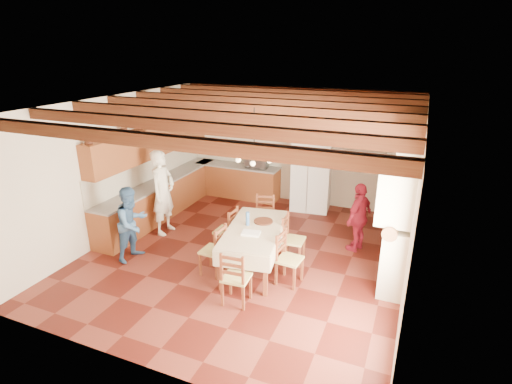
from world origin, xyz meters
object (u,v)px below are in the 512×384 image
hutch (403,189)px  microwave (257,161)px  refrigerator (312,173)px  chair_right_near (290,259)px  person_woman_blue (132,223)px  dining_table (254,232)px  chair_right_far (294,239)px  chair_left_near (213,250)px  person_man (163,193)px  chair_end_near (236,277)px  chair_left_far (226,230)px  person_woman_red (359,217)px  chair_end_far (265,218)px

hutch → microwave: bearing=169.3°
refrigerator → microwave: refrigerator is taller
chair_right_near → microwave: microwave is taller
person_woman_blue → dining_table: bearing=-69.3°
hutch → chair_right_near: (-1.63, -2.76, -0.60)m
chair_right_far → chair_left_near: bearing=125.1°
chair_right_near → person_man: 3.36m
dining_table → person_man: person_man is taller
chair_right_near → chair_end_near: 1.07m
chair_left_far → person_woman_red: size_ratio=0.67×
person_woman_blue → person_woman_red: bearing=-55.5°
chair_left_far → chair_right_far: bearing=97.1°
chair_end_far → person_man: bearing=177.7°
chair_right_far → chair_end_near: bearing=161.5°
chair_left_far → chair_right_far: size_ratio=1.00×
hutch → chair_end_near: size_ratio=2.26×
chair_end_far → person_woman_red: person_woman_red is taller
chair_left_near → person_woman_blue: 1.72m
chair_left_near → person_woman_red: size_ratio=0.67×
chair_left_near → person_man: bearing=-119.2°
person_woman_blue → refrigerator: bearing=-25.9°
chair_right_far → chair_end_near: same height
chair_end_far → chair_right_far: bearing=-56.3°
hutch → chair_left_near: (-3.01, -2.99, -0.60)m
chair_left_far → chair_right_far: (1.38, 0.14, 0.00)m
chair_left_near → microwave: bearing=-166.9°
hutch → chair_left_far: size_ratio=2.26×
chair_end_far → person_man: person_man is taller
dining_table → chair_left_far: chair_left_far is taller
chair_end_near → chair_end_far: same height
dining_table → chair_end_near: size_ratio=2.09×
hutch → dining_table: bearing=-131.6°
chair_right_far → person_woman_blue: person_woman_blue is taller
person_woman_blue → person_man: bearing=13.0°
chair_left_far → chair_end_far: (0.50, 0.86, 0.00)m
person_man → microwave: person_man is taller
dining_table → person_woman_blue: 2.39m
dining_table → person_woman_red: size_ratio=1.40×
chair_right_near → microwave: size_ratio=1.64×
refrigerator → dining_table: size_ratio=0.93×
dining_table → chair_right_near: chair_right_near is taller
hutch → chair_left_far: 3.88m
chair_left_far → person_man: 1.75m
chair_left_far → chair_left_near: bearing=12.1°
chair_right_far → chair_end_far: (-0.88, 0.72, 0.00)m
dining_table → chair_left_far: size_ratio=2.09×
chair_right_near → person_woman_red: bearing=-22.4°
hutch → chair_right_near: hutch is taller
chair_end_far → microwave: (-1.06, 2.13, 0.58)m
chair_right_far → refrigerator: bearing=5.6°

